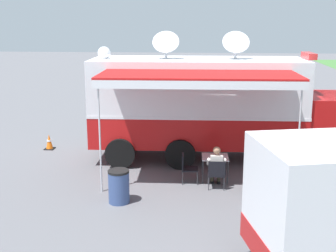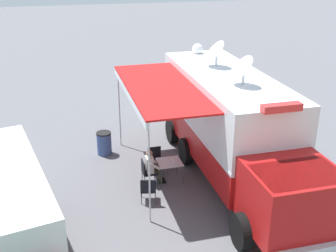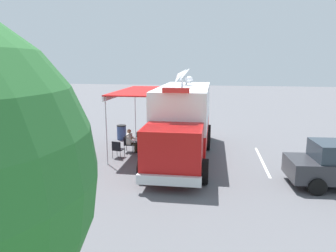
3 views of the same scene
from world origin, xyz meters
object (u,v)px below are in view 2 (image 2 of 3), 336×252
at_px(folding_chair_spare_by_truck, 148,188).
at_px(trash_bin, 104,143).
at_px(water_bottle, 174,160).
at_px(support_truck, 3,231).
at_px(seated_responder, 152,166).
at_px(folding_chair_at_table, 147,170).
at_px(folding_chair_beside_table, 155,157).
at_px(traffic_cone, 195,107).
at_px(folding_table, 170,163).
at_px(command_truck, 232,125).

relative_size(folding_chair_spare_by_truck, trash_bin, 0.96).
height_order(water_bottle, support_truck, support_truck).
bearing_deg(folding_chair_spare_by_truck, seated_responder, -107.31).
bearing_deg(folding_chair_at_table, folding_chair_beside_table, -118.36).
height_order(folding_chair_beside_table, traffic_cone, folding_chair_beside_table).
height_order(folding_chair_spare_by_truck, seated_responder, seated_responder).
bearing_deg(seated_responder, water_bottle, 172.16).
distance_m(water_bottle, folding_chair_at_table, 0.98).
relative_size(folding_chair_at_table, support_truck, 0.12).
height_order(folding_chair_at_table, seated_responder, seated_responder).
bearing_deg(folding_chair_spare_by_truck, traffic_cone, -116.87).
relative_size(water_bottle, folding_chair_beside_table, 0.26).
height_order(folding_chair_at_table, support_truck, support_truck).
bearing_deg(folding_chair_beside_table, folding_table, 111.00).
bearing_deg(folding_chair_spare_by_truck, folding_table, -129.53).
relative_size(folding_table, support_truck, 0.12).
relative_size(command_truck, seated_responder, 7.64).
bearing_deg(folding_chair_beside_table, trash_bin, -46.60).
xyz_separation_m(trash_bin, traffic_cone, (-4.74, -3.58, -0.18)).
relative_size(folding_chair_at_table, folding_chair_spare_by_truck, 1.00).
height_order(command_truck, folding_table, command_truck).
relative_size(folding_chair_beside_table, seated_responder, 0.70).
distance_m(command_truck, traffic_cone, 6.57).
xyz_separation_m(folding_chair_beside_table, folding_chair_spare_by_truck, (0.64, 2.03, 0.00)).
bearing_deg(seated_responder, trash_bin, -62.39).
xyz_separation_m(folding_chair_at_table, folding_chair_spare_by_truck, (0.17, 1.15, 0.00)).
bearing_deg(trash_bin, command_truck, 146.35).
height_order(folding_chair_at_table, traffic_cone, folding_chair_at_table).
bearing_deg(folding_chair_spare_by_truck, support_truck, 33.03).
xyz_separation_m(water_bottle, trash_bin, (2.10, -2.73, -0.38)).
height_order(folding_chair_at_table, folding_chair_beside_table, same).
bearing_deg(folding_chair_at_table, traffic_cone, -119.82).
height_order(seated_responder, trash_bin, seated_responder).
xyz_separation_m(command_truck, trash_bin, (4.13, -2.75, -1.49)).
xyz_separation_m(command_truck, water_bottle, (2.03, -0.02, -1.11)).
height_order(command_truck, folding_chair_beside_table, command_truck).
bearing_deg(traffic_cone, folding_chair_beside_table, 59.95).
bearing_deg(seated_responder, support_truck, 40.90).
distance_m(trash_bin, traffic_cone, 5.94).
xyz_separation_m(folding_table, trash_bin, (1.98, -2.60, -0.22)).
bearing_deg(water_bottle, folding_chair_spare_by_truck, 44.00).
relative_size(command_truck, folding_table, 11.64).
xyz_separation_m(water_bottle, seated_responder, (0.73, -0.10, -0.18)).
distance_m(folding_chair_at_table, folding_chair_spare_by_truck, 1.16).
xyz_separation_m(command_truck, support_truck, (7.01, 3.56, -0.56)).
bearing_deg(water_bottle, traffic_cone, -112.71).
bearing_deg(folding_table, folding_chair_at_table, 1.96).
relative_size(command_truck, folding_chair_spare_by_truck, 10.98).
distance_m(command_truck, folding_chair_at_table, 3.28).
distance_m(folding_table, folding_chair_spare_by_truck, 1.53).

